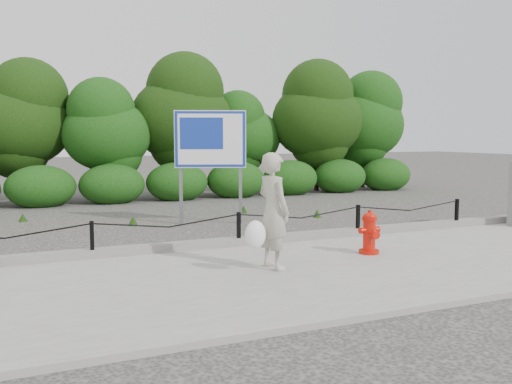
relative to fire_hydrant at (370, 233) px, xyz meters
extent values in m
plane|color=#2D2B28|center=(-1.75, 1.44, -0.42)|extent=(90.00, 90.00, 0.00)
cube|color=gray|center=(-1.75, -0.56, -0.38)|extent=(14.00, 4.00, 0.08)
cube|color=slate|center=(-1.75, 1.49, -0.27)|extent=(14.00, 0.22, 0.14)
cube|color=black|center=(-4.25, 1.44, -0.04)|extent=(0.06, 0.06, 0.60)
cube|color=black|center=(-1.75, 1.44, -0.04)|extent=(0.06, 0.06, 0.60)
cube|color=black|center=(0.75, 1.44, -0.04)|extent=(0.06, 0.06, 0.60)
cube|color=black|center=(3.25, 1.44, -0.04)|extent=(0.06, 0.06, 0.60)
cylinder|color=black|center=(-5.50, 1.44, 0.18)|extent=(2.50, 0.02, 0.02)
cylinder|color=black|center=(-3.00, 1.44, 0.18)|extent=(2.50, 0.02, 0.02)
cylinder|color=black|center=(-0.50, 1.44, 0.18)|extent=(2.50, 0.02, 0.02)
cylinder|color=black|center=(2.00, 1.44, 0.18)|extent=(2.50, 0.02, 0.02)
cylinder|color=black|center=(-5.25, 10.84, 0.64)|extent=(0.18, 0.18, 2.13)
ellipsoid|color=#284C11|center=(-5.25, 10.84, 2.13)|extent=(3.15, 2.73, 3.41)
cylinder|color=black|center=(-2.75, 10.04, 0.50)|extent=(0.18, 0.18, 1.85)
ellipsoid|color=#284C11|center=(-2.75, 10.04, 1.80)|extent=(2.74, 2.37, 2.96)
cylinder|color=black|center=(-0.25, 10.44, 0.74)|extent=(0.18, 0.18, 2.33)
ellipsoid|color=#284C11|center=(-0.25, 10.44, 2.37)|extent=(3.45, 2.98, 3.73)
cylinder|color=black|center=(2.25, 10.84, 0.46)|extent=(0.18, 0.18, 1.76)
ellipsoid|color=#284C11|center=(2.25, 10.84, 1.69)|extent=(2.61, 2.26, 2.82)
cylinder|color=black|center=(4.75, 10.04, 0.73)|extent=(0.18, 0.18, 2.32)
ellipsoid|color=#284C11|center=(4.75, 10.04, 2.36)|extent=(3.43, 2.97, 3.71)
cylinder|color=black|center=(7.05, 10.44, 0.67)|extent=(0.18, 0.18, 2.20)
ellipsoid|color=#284C11|center=(7.05, 10.44, 2.21)|extent=(3.25, 2.81, 3.51)
cylinder|color=red|center=(0.00, 0.01, -0.32)|extent=(0.34, 0.34, 0.06)
cylinder|color=red|center=(0.00, 0.01, -0.03)|extent=(0.21, 0.21, 0.51)
cylinder|color=red|center=(0.00, 0.01, 0.24)|extent=(0.25, 0.25, 0.05)
ellipsoid|color=red|center=(0.00, 0.01, 0.26)|extent=(0.22, 0.22, 0.16)
cylinder|color=red|center=(0.00, 0.01, 0.35)|extent=(0.06, 0.06, 0.05)
cylinder|color=red|center=(-0.14, 0.01, 0.05)|extent=(0.09, 0.10, 0.10)
cylinder|color=red|center=(0.14, 0.01, 0.05)|extent=(0.09, 0.10, 0.10)
cylinder|color=red|center=(0.00, -0.14, -0.01)|extent=(0.14, 0.11, 0.14)
cylinder|color=slate|center=(-0.03, -0.11, -0.08)|extent=(0.01, 0.05, 0.11)
imported|color=#AAA791|center=(-1.88, -0.26, 0.51)|extent=(0.52, 0.69, 1.70)
ellipsoid|color=white|center=(-2.23, -0.41, 0.21)|extent=(0.31, 0.24, 0.41)
cube|color=slate|center=(-1.91, 4.62, 0.87)|extent=(0.10, 0.10, 2.59)
cube|color=slate|center=(-0.64, 4.13, 0.87)|extent=(0.10, 0.10, 2.59)
cube|color=white|center=(-1.29, 4.33, 1.52)|extent=(1.53, 0.63, 1.29)
cube|color=#153199|center=(-1.30, 4.30, 1.52)|extent=(1.48, 0.58, 1.25)
cube|color=#153199|center=(-1.49, 4.36, 1.64)|extent=(0.91, 0.36, 0.71)
camera|label=1|loc=(-5.22, -7.33, 1.60)|focal=38.00mm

